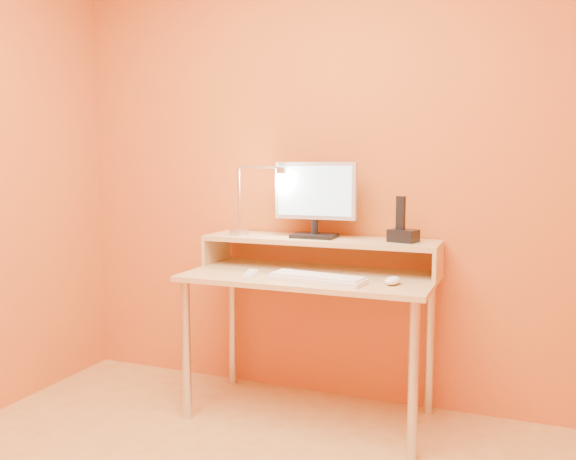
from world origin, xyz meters
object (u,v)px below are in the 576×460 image
at_px(lamp_base, 239,232).
at_px(keyboard, 317,279).
at_px(phone_dock, 403,236).
at_px(monitor_panel, 315,191).
at_px(remote_control, 250,275).
at_px(mouse, 393,280).

height_order(lamp_base, keyboard, lamp_base).
xyz_separation_m(lamp_base, phone_dock, (0.86, 0.03, 0.02)).
height_order(monitor_panel, keyboard, monitor_panel).
distance_m(lamp_base, phone_dock, 0.86).
xyz_separation_m(lamp_base, remote_control, (0.20, -0.29, -0.16)).
height_order(monitor_panel, mouse, monitor_panel).
bearing_deg(phone_dock, lamp_base, -162.72).
bearing_deg(lamp_base, keyboard, -27.88).
relative_size(monitor_panel, mouse, 3.86).
bearing_deg(phone_dock, monitor_panel, -165.99).
xyz_separation_m(phone_dock, remote_control, (-0.66, -0.32, -0.18)).
xyz_separation_m(mouse, remote_control, (-0.67, -0.07, -0.01)).
bearing_deg(lamp_base, phone_dock, 2.00).
distance_m(monitor_panel, remote_control, 0.55).
height_order(phone_dock, remote_control, phone_dock).
xyz_separation_m(keyboard, remote_control, (-0.33, -0.01, -0.00)).
relative_size(monitor_panel, lamp_base, 4.23).
height_order(keyboard, mouse, mouse).
distance_m(phone_dock, keyboard, 0.49).
relative_size(lamp_base, keyboard, 0.22).
xyz_separation_m(lamp_base, mouse, (0.86, -0.22, -0.15)).
relative_size(phone_dock, mouse, 1.19).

